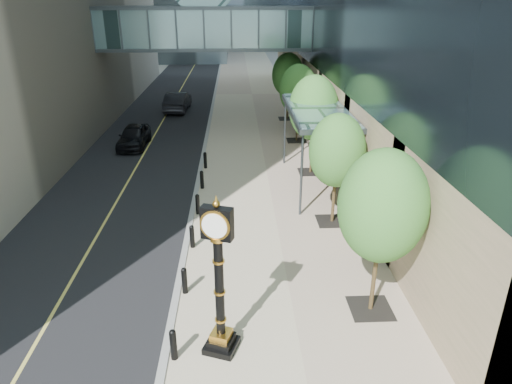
% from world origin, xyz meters
% --- Properties ---
extents(ground, '(320.00, 320.00, 0.00)m').
position_xyz_m(ground, '(0.00, 0.00, 0.00)').
color(ground, gray).
rests_on(ground, ground).
extents(road, '(8.00, 180.00, 0.02)m').
position_xyz_m(road, '(-7.00, 40.00, 0.01)').
color(road, black).
rests_on(road, ground).
extents(sidewalk, '(8.00, 180.00, 0.06)m').
position_xyz_m(sidewalk, '(1.00, 40.00, 0.03)').
color(sidewalk, '#BAAB8F').
rests_on(sidewalk, ground).
extents(curb, '(0.25, 180.00, 0.07)m').
position_xyz_m(curb, '(-3.00, 40.00, 0.04)').
color(curb, gray).
rests_on(curb, ground).
extents(skywalk, '(17.00, 4.20, 5.80)m').
position_xyz_m(skywalk, '(-3.00, 28.00, 7.71)').
color(skywalk, '#436B6C').
rests_on(skywalk, ground).
extents(entrance_canopy, '(3.00, 8.00, 4.38)m').
position_xyz_m(entrance_canopy, '(3.48, 14.00, 4.19)').
color(entrance_canopy, '#383F44').
rests_on(entrance_canopy, ground).
extents(bollard_row, '(0.20, 16.20, 0.90)m').
position_xyz_m(bollard_row, '(-2.70, 9.00, 0.51)').
color(bollard_row, black).
rests_on(bollard_row, sidewalk).
extents(street_trees, '(2.78, 28.70, 5.72)m').
position_xyz_m(street_trees, '(3.60, 16.04, 3.77)').
color(street_trees, black).
rests_on(street_trees, sidewalk).
extents(street_clock, '(1.16, 1.16, 4.83)m').
position_xyz_m(street_clock, '(-1.35, 1.36, 2.15)').
color(street_clock, black).
rests_on(street_clock, sidewalk).
extents(pedestrian, '(0.82, 0.68, 1.92)m').
position_xyz_m(pedestrian, '(4.50, 9.49, 1.02)').
color(pedestrian, '#ABA99D').
rests_on(pedestrian, sidewalk).
extents(car_near, '(1.91, 4.51, 1.52)m').
position_xyz_m(car_near, '(-7.91, 21.73, 0.78)').
color(car_near, black).
rests_on(car_near, road).
extents(car_far, '(2.12, 5.31, 1.72)m').
position_xyz_m(car_far, '(-6.10, 32.69, 0.88)').
color(car_far, '#222127').
rests_on(car_far, road).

